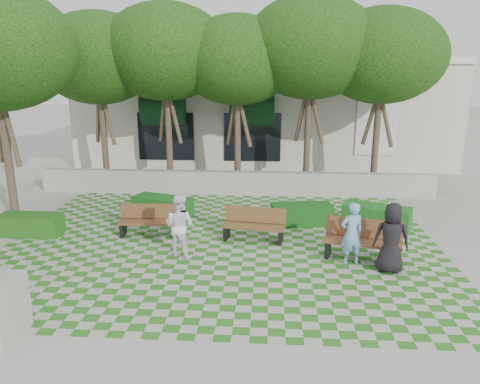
# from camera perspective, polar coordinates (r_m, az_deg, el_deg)

# --- Properties ---
(ground) EXTENTS (90.00, 90.00, 0.00)m
(ground) POSITION_cam_1_polar(r_m,az_deg,el_deg) (12.20, -2.83, -8.20)
(ground) COLOR gray
(ground) RESTS_ON ground
(lawn) EXTENTS (12.00, 12.00, 0.00)m
(lawn) POSITION_cam_1_polar(r_m,az_deg,el_deg) (13.11, -2.34, -6.43)
(lawn) COLOR #2B721E
(lawn) RESTS_ON ground
(sidewalk_south) EXTENTS (16.00, 2.00, 0.01)m
(sidewalk_south) POSITION_cam_1_polar(r_m,az_deg,el_deg) (8.16, -6.84, -21.50)
(sidewalk_south) COLOR #9E9B93
(sidewalk_south) RESTS_ON ground
(retaining_wall) EXTENTS (15.00, 0.36, 0.90)m
(retaining_wall) POSITION_cam_1_polar(r_m,az_deg,el_deg) (17.90, -0.62, 1.11)
(retaining_wall) COLOR #9E9B93
(retaining_wall) RESTS_ON ground
(bench_east) EXTENTS (2.04, 1.11, 1.02)m
(bench_east) POSITION_cam_1_polar(r_m,az_deg,el_deg) (12.45, 14.73, -5.78)
(bench_east) COLOR brown
(bench_east) RESTS_ON ground
(bench_mid) EXTENTS (1.83, 0.85, 0.93)m
(bench_mid) POSITION_cam_1_polar(r_m,az_deg,el_deg) (13.30, 1.73, -4.06)
(bench_mid) COLOR brown
(bench_mid) RESTS_ON ground
(bench_west) EXTENTS (1.74, 0.64, 0.90)m
(bench_west) POSITION_cam_1_polar(r_m,az_deg,el_deg) (13.93, -11.00, -3.49)
(bench_west) COLOR #55351D
(bench_west) RESTS_ON ground
(hedge_east) EXTENTS (2.14, 1.55, 0.70)m
(hedge_east) POSITION_cam_1_polar(r_m,az_deg,el_deg) (14.90, 16.28, -2.93)
(hedge_east) COLOR #155119
(hedge_east) RESTS_ON ground
(hedge_midright) EXTENTS (1.93, 0.99, 0.65)m
(hedge_midright) POSITION_cam_1_polar(r_m,az_deg,el_deg) (14.74, 7.51, -2.73)
(hedge_midright) COLOR #124514
(hedge_midright) RESTS_ON ground
(hedge_midleft) EXTENTS (2.07, 1.37, 0.67)m
(hedge_midleft) POSITION_cam_1_polar(r_m,az_deg,el_deg) (15.51, -9.40, -1.82)
(hedge_midleft) COLOR #144C19
(hedge_midleft) RESTS_ON ground
(hedge_west) EXTENTS (1.79, 0.72, 0.63)m
(hedge_west) POSITION_cam_1_polar(r_m,az_deg,el_deg) (15.04, -24.17, -3.66)
(hedge_west) COLOR #1B4F15
(hedge_west) RESTS_ON ground
(person_blue) EXTENTS (0.67, 0.53, 1.61)m
(person_blue) POSITION_cam_1_polar(r_m,az_deg,el_deg) (11.96, 13.45, -4.96)
(person_blue) COLOR #71A8CE
(person_blue) RESTS_ON ground
(person_dark) EXTENTS (0.91, 0.66, 1.72)m
(person_dark) POSITION_cam_1_polar(r_m,az_deg,el_deg) (11.76, 17.97, -5.37)
(person_dark) COLOR black
(person_dark) RESTS_ON ground
(person_white) EXTENTS (0.97, 0.86, 1.67)m
(person_white) POSITION_cam_1_polar(r_m,az_deg,el_deg) (12.22, -7.41, -4.06)
(person_white) COLOR white
(person_white) RESTS_ON ground
(tree_row) EXTENTS (17.70, 13.40, 7.41)m
(tree_row) POSITION_cam_1_polar(r_m,az_deg,el_deg) (17.34, -7.13, 16.31)
(tree_row) COLOR #47382B
(tree_row) RESTS_ON ground
(building) EXTENTS (18.00, 8.92, 5.15)m
(building) POSITION_cam_1_polar(r_m,az_deg,el_deg) (25.28, 2.89, 10.08)
(building) COLOR beige
(building) RESTS_ON ground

